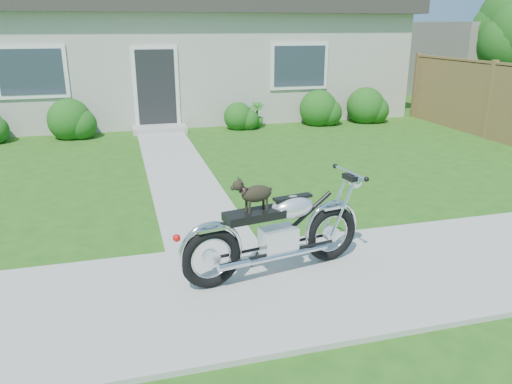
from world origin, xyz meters
TOP-DOWN VIEW (x-y plane):
  - ground at (0.00, 0.00)m, footprint 80.00×80.00m
  - sidewalk at (0.00, 0.00)m, footprint 24.00×2.20m
  - walkway at (-1.50, 5.00)m, footprint 1.20×8.00m
  - house at (-0.00, 11.99)m, footprint 12.60×7.03m
  - fence at (6.30, 5.75)m, footprint 0.12×6.62m
  - shrub_row at (0.04, 8.50)m, footprint 11.08×1.09m
  - potted_plant_left at (-3.53, 8.55)m, footprint 0.86×0.87m
  - potted_plant_right at (1.14, 8.55)m, footprint 0.54×0.54m
  - motorcycle_with_dog at (-0.93, 0.24)m, footprint 2.21×0.72m

SIDE VIEW (x-z plane):
  - ground at x=0.00m, z-range 0.00..0.00m
  - walkway at x=-1.50m, z-range 0.00..0.03m
  - sidewalk at x=0.00m, z-range 0.00..0.04m
  - potted_plant_right at x=1.14m, z-range 0.00..0.70m
  - potted_plant_left at x=-3.53m, z-range 0.00..0.73m
  - shrub_row at x=0.04m, z-range -0.11..0.98m
  - motorcycle_with_dog at x=-0.93m, z-range -0.03..1.12m
  - fence at x=6.30m, z-range -0.01..1.89m
  - house at x=0.00m, z-range -0.09..4.41m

